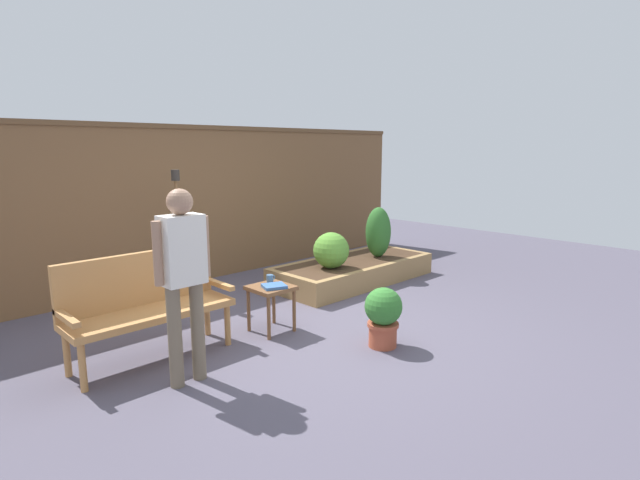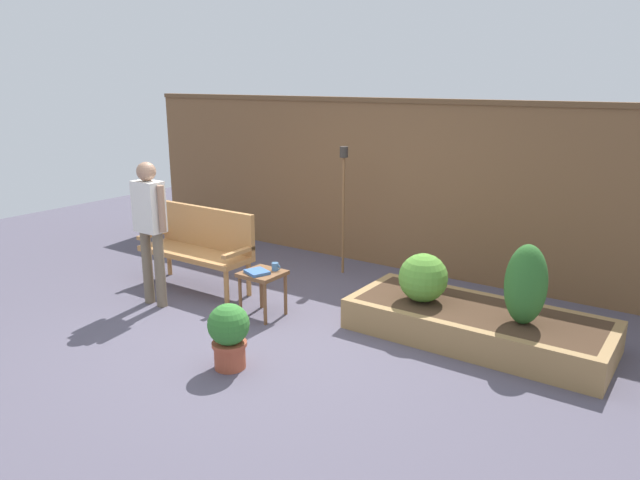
{
  "view_description": "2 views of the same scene",
  "coord_description": "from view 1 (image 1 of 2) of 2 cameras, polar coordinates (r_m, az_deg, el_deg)",
  "views": [
    {
      "loc": [
        -3.34,
        -3.49,
        1.87
      ],
      "look_at": [
        0.61,
        0.57,
        0.8
      ],
      "focal_mm": 27.71,
      "sensor_mm": 36.0,
      "label": 1
    },
    {
      "loc": [
        3.44,
        -4.09,
        2.38
      ],
      "look_at": [
        0.39,
        0.3,
        0.93
      ],
      "focal_mm": 33.37,
      "sensor_mm": 36.0,
      "label": 2
    }
  ],
  "objects": [
    {
      "name": "potted_boxwood",
      "position": [
        4.73,
        7.31,
        -8.48
      ],
      "size": [
        0.36,
        0.36,
        0.57
      ],
      "color": "#A84C33",
      "rests_on": "ground_plane"
    },
    {
      "name": "tiki_torch",
      "position": [
        6.25,
        -16.16,
        3.28
      ],
      "size": [
        0.1,
        0.1,
        1.6
      ],
      "color": "brown",
      "rests_on": "ground_plane"
    },
    {
      "name": "shrub_far_corner",
      "position": [
        7.13,
        6.74,
        0.9
      ],
      "size": [
        0.36,
        0.36,
        0.72
      ],
      "color": "brown",
      "rests_on": "raised_planter_bed"
    },
    {
      "name": "raised_planter_bed",
      "position": [
        6.97,
        3.86,
        -3.58
      ],
      "size": [
        2.4,
        1.0,
        0.3
      ],
      "color": "#997547",
      "rests_on": "ground_plane"
    },
    {
      "name": "side_table",
      "position": [
        5.06,
        -5.67,
        -6.21
      ],
      "size": [
        0.4,
        0.4,
        0.48
      ],
      "color": "brown",
      "rests_on": "ground_plane"
    },
    {
      "name": "fence_back",
      "position": [
        6.99,
        -15.42,
        3.96
      ],
      "size": [
        8.4,
        0.14,
        2.16
      ],
      "color": "brown",
      "rests_on": "ground_plane"
    },
    {
      "name": "book_on_table",
      "position": [
        4.98,
        -5.31,
        -5.33
      ],
      "size": [
        0.28,
        0.26,
        0.03
      ],
      "primitive_type": "cube",
      "rotation": [
        0.0,
        0.0,
        -0.36
      ],
      "color": "#38609E",
      "rests_on": "side_table"
    },
    {
      "name": "garden_bench",
      "position": [
        4.67,
        -19.49,
        -6.37
      ],
      "size": [
        1.44,
        0.48,
        0.94
      ],
      "color": "#B77F47",
      "rests_on": "ground_plane"
    },
    {
      "name": "shrub_near_bench",
      "position": [
        6.45,
        1.3,
        -1.2
      ],
      "size": [
        0.47,
        0.47,
        0.47
      ],
      "color": "brown",
      "rests_on": "raised_planter_bed"
    },
    {
      "name": "cup_on_table",
      "position": [
        5.16,
        -5.79,
        -4.45
      ],
      "size": [
        0.1,
        0.07,
        0.08
      ],
      "color": "teal",
      "rests_on": "side_table"
    },
    {
      "name": "person_by_bench",
      "position": [
        3.96,
        -15.53,
        -3.32
      ],
      "size": [
        0.47,
        0.2,
        1.56
      ],
      "color": "#70604C",
      "rests_on": "ground_plane"
    },
    {
      "name": "ground_plane",
      "position": [
        5.18,
        -0.45,
        -10.41
      ],
      "size": [
        14.0,
        14.0,
        0.0
      ],
      "primitive_type": "plane",
      "color": "#514C5B"
    }
  ]
}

